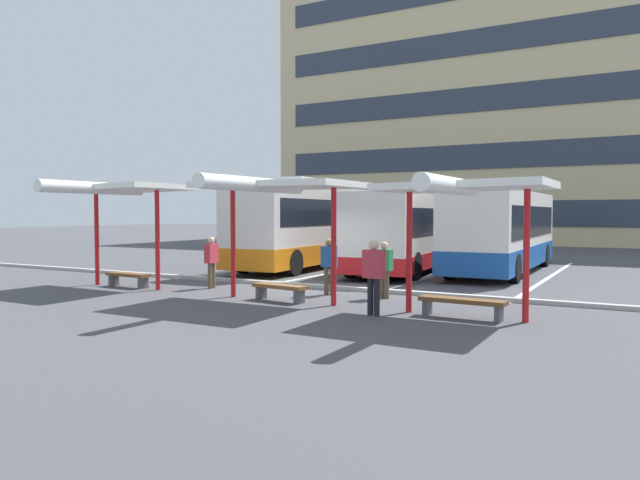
% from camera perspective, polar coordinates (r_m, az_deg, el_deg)
% --- Properties ---
extents(ground_plane, '(160.00, 160.00, 0.00)m').
position_cam_1_polar(ground_plane, '(18.21, -0.70, -4.83)').
color(ground_plane, '#47474C').
extents(terminal_building, '(39.37, 12.26, 23.84)m').
position_cam_1_polar(terminal_building, '(51.78, 19.23, 11.60)').
color(terminal_building, '#D1BC8C').
rests_on(terminal_building, ground).
extents(coach_bus_0, '(3.06, 10.97, 3.81)m').
position_cam_1_polar(coach_bus_0, '(26.00, -0.69, 1.33)').
color(coach_bus_0, silver).
rests_on(coach_bus_0, ground).
extents(coach_bus_1, '(3.75, 11.67, 3.44)m').
position_cam_1_polar(coach_bus_1, '(25.18, 8.78, 0.88)').
color(coach_bus_1, silver).
rests_on(coach_bus_1, ground).
extents(coach_bus_2, '(2.63, 10.28, 3.52)m').
position_cam_1_polar(coach_bus_2, '(24.57, 17.13, 0.77)').
color(coach_bus_2, silver).
rests_on(coach_bus_2, ground).
extents(lane_stripe_0, '(0.16, 14.00, 0.01)m').
position_cam_1_polar(lane_stripe_0, '(27.34, -3.68, -2.32)').
color(lane_stripe_0, white).
rests_on(lane_stripe_0, ground).
extents(lane_stripe_1, '(0.16, 14.00, 0.01)m').
position_cam_1_polar(lane_stripe_1, '(25.46, 3.64, -2.69)').
color(lane_stripe_1, white).
rests_on(lane_stripe_1, ground).
extents(lane_stripe_2, '(0.16, 14.00, 0.01)m').
position_cam_1_polar(lane_stripe_2, '(24.06, 11.96, -3.06)').
color(lane_stripe_2, white).
rests_on(lane_stripe_2, ground).
extents(lane_stripe_3, '(0.16, 14.00, 0.01)m').
position_cam_1_polar(lane_stripe_3, '(23.22, 21.10, -3.38)').
color(lane_stripe_3, white).
rests_on(lane_stripe_3, ground).
extents(waiting_shelter_0, '(3.69, 4.45, 3.28)m').
position_cam_1_polar(waiting_shelter_0, '(19.54, -18.76, 4.47)').
color(waiting_shelter_0, red).
rests_on(waiting_shelter_0, ground).
extents(bench_0, '(1.68, 0.49, 0.45)m').
position_cam_1_polar(bench_0, '(19.85, -17.94, -3.37)').
color(bench_0, brown).
rests_on(bench_0, ground).
extents(waiting_shelter_1, '(4.20, 4.64, 3.25)m').
position_cam_1_polar(waiting_shelter_1, '(15.66, -4.32, 5.00)').
color(waiting_shelter_1, red).
rests_on(waiting_shelter_1, ground).
extents(bench_1, '(1.68, 0.64, 0.45)m').
position_cam_1_polar(bench_1, '(15.94, -3.88, -4.70)').
color(bench_1, brown).
rests_on(bench_1, ground).
extents(waiting_shelter_2, '(3.67, 4.28, 3.11)m').
position_cam_1_polar(waiting_shelter_2, '(13.52, 13.51, 4.70)').
color(waiting_shelter_2, red).
rests_on(waiting_shelter_2, ground).
extents(bench_2, '(1.97, 0.52, 0.45)m').
position_cam_1_polar(bench_2, '(13.73, 13.47, -5.92)').
color(bench_2, brown).
rests_on(bench_2, ground).
extents(platform_kerb, '(44.00, 0.24, 0.12)m').
position_cam_1_polar(platform_kerb, '(18.60, 0.01, -4.49)').
color(platform_kerb, '#ADADA8').
rests_on(platform_kerb, ground).
extents(waiting_passenger_0, '(0.54, 0.31, 1.75)m').
position_cam_1_polar(waiting_passenger_0, '(13.69, 5.17, -3.02)').
color(waiting_passenger_0, black).
rests_on(waiting_passenger_0, ground).
extents(waiting_passenger_1, '(0.25, 0.48, 1.61)m').
position_cam_1_polar(waiting_passenger_1, '(18.86, -10.38, -1.79)').
color(waiting_passenger_1, brown).
rests_on(waiting_passenger_1, ground).
extents(waiting_passenger_2, '(0.52, 0.39, 1.62)m').
position_cam_1_polar(waiting_passenger_2, '(17.13, 0.89, -2.17)').
color(waiting_passenger_2, brown).
rests_on(waiting_passenger_2, ground).
extents(waiting_passenger_3, '(0.48, 0.30, 1.57)m').
position_cam_1_polar(waiting_passenger_3, '(16.48, 6.19, -2.51)').
color(waiting_passenger_3, brown).
rests_on(waiting_passenger_3, ground).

